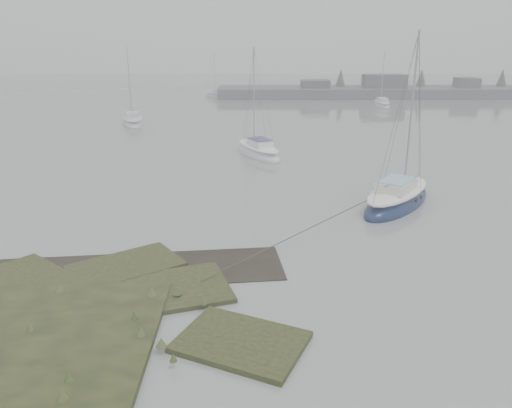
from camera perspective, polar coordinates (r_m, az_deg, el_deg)
name	(u,v)px	position (r m, az deg, el deg)	size (l,w,h in m)	color
ground	(242,139)	(43.58, -1.57, 7.45)	(160.00, 160.00, 0.00)	slate
far_shoreline	(428,91)	(79.42, 19.09, 12.11)	(60.00, 8.00, 4.15)	#4C4F51
sailboat_main	(397,200)	(27.07, 15.81, 0.45)	(5.76, 6.64, 9.40)	#0C183A
sailboat_white	(258,152)	(37.24, 0.27, 5.95)	(4.26, 6.17, 8.33)	silver
sailboat_far_a	(133,122)	(52.30, -13.89, 9.07)	(3.46, 6.14, 8.23)	#B2B7BC
sailboat_far_b	(382,105)	(66.15, 14.18, 10.91)	(1.86, 5.30, 7.42)	#9FA5A8
sailboat_far_c	(219,96)	(74.68, -4.28, 12.21)	(4.91, 4.14, 6.89)	#A6ACB0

